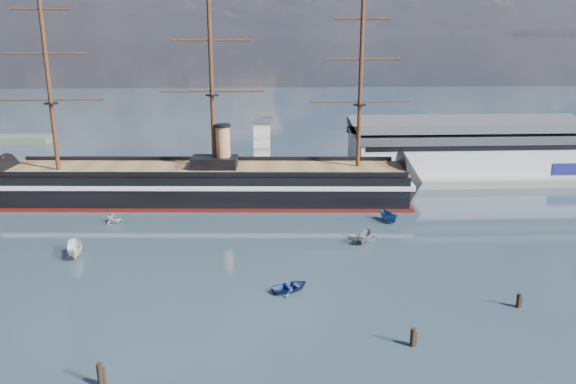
{
  "coord_description": "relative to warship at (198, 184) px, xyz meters",
  "views": [
    {
      "loc": [
        2.07,
        -61.89,
        36.34
      ],
      "look_at": [
        7.33,
        35.0,
        9.0
      ],
      "focal_mm": 35.0,
      "sensor_mm": 36.0,
      "label": 1
    }
  ],
  "objects": [
    {
      "name": "ground",
      "position": [
        11.36,
        -20.0,
        -4.04
      ],
      "size": [
        600.0,
        600.0,
        0.0
      ],
      "primitive_type": "plane",
      "color": "#2D3A44",
      "rests_on": "ground"
    },
    {
      "name": "quay",
      "position": [
        21.36,
        16.0,
        -4.04
      ],
      "size": [
        180.0,
        18.0,
        2.0
      ],
      "primitive_type": "cube",
      "color": "slate",
      "rests_on": "ground"
    },
    {
      "name": "warehouse",
      "position": [
        69.36,
        20.0,
        3.95
      ],
      "size": [
        63.0,
        21.0,
        11.6
      ],
      "color": "#B7BABC",
      "rests_on": "ground"
    },
    {
      "name": "quay_tower",
      "position": [
        14.36,
        13.0,
        5.72
      ],
      "size": [
        5.0,
        5.0,
        15.0
      ],
      "color": "silver",
      "rests_on": "ground"
    },
    {
      "name": "warship",
      "position": [
        0.0,
        0.0,
        0.0
      ],
      "size": [
        113.34,
        21.56,
        53.94
      ],
      "rotation": [
        0.0,
        0.0,
        -0.06
      ],
      "color": "black",
      "rests_on": "ground"
    },
    {
      "name": "motorboat_a",
      "position": [
        -17.73,
        -31.57,
        -4.04
      ],
      "size": [
        8.1,
        4.87,
        3.05
      ],
      "primitive_type": "imported",
      "rotation": [
        0.0,
        0.0,
        0.29
      ],
      "color": "white",
      "rests_on": "ground"
    },
    {
      "name": "motorboat_b",
      "position": [
        17.91,
        -46.46,
        -4.04
      ],
      "size": [
        3.0,
        3.88,
        1.69
      ],
      "primitive_type": "imported",
      "rotation": [
        0.0,
        0.0,
        2.07
      ],
      "color": "navy",
      "rests_on": "ground"
    },
    {
      "name": "motorboat_c",
      "position": [
        32.51,
        -27.63,
        -4.04
      ],
      "size": [
        6.46,
        4.7,
        2.44
      ],
      "primitive_type": "imported",
      "rotation": [
        0.0,
        0.0,
        -0.46
      ],
      "color": "gray",
      "rests_on": "ground"
    },
    {
      "name": "motorboat_d",
      "position": [
        -15.61,
        -14.01,
        -4.04
      ],
      "size": [
        6.25,
        6.58,
        2.33
      ],
      "primitive_type": "imported",
      "rotation": [
        0.0,
        0.0,
        0.85
      ],
      "color": "silver",
      "rests_on": "ground"
    },
    {
      "name": "motorboat_e",
      "position": [
        32.64,
        -26.1,
        -4.04
      ],
      "size": [
        1.99,
        3.28,
        1.43
      ],
      "primitive_type": "imported",
      "rotation": [
        0.0,
        0.0,
        1.3
      ],
      "color": "white",
      "rests_on": "ground"
    },
    {
      "name": "motorboat_f",
      "position": [
        39.46,
        -16.22,
        -4.04
      ],
      "size": [
        6.71,
        4.38,
        2.52
      ],
      "primitive_type": "imported",
      "rotation": [
        0.0,
        0.0,
        0.36
      ],
      "color": "navy",
      "rests_on": "ground"
    },
    {
      "name": "piling_near_right",
      "position": [
        31.71,
        -62.59,
        -4.04
      ],
      "size": [
        0.64,
        0.64,
        3.07
      ],
      "primitive_type": "cylinder",
      "color": "black",
      "rests_on": "ground"
    },
    {
      "name": "piling_far_right",
      "position": [
        48.96,
        -53.52,
        -4.04
      ],
      "size": [
        0.64,
        0.64,
        2.77
      ],
      "primitive_type": "cylinder",
      "color": "black",
      "rests_on": "ground"
    }
  ]
}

